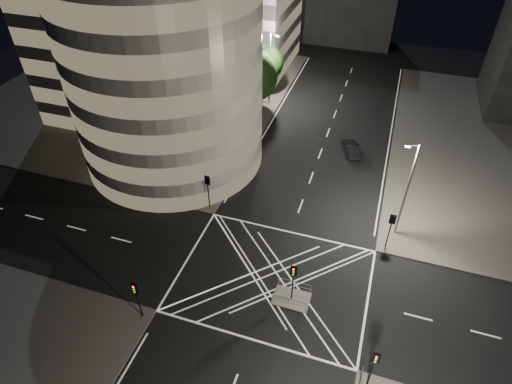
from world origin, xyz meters
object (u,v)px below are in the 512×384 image
(sedan, at_px, (352,149))
(street_lamp_left_far, at_px, (270,67))
(traffic_signal_fr, at_px, (391,225))
(central_island, at_px, (291,299))
(street_lamp_left_near, at_px, (220,135))
(traffic_signal_fl, at_px, (208,186))
(traffic_signal_nl, at_px, (136,294))
(traffic_signal_nr, at_px, (374,363))
(street_lamp_right_far, at_px, (407,189))
(traffic_signal_island, at_px, (293,276))

(sedan, bearing_deg, street_lamp_left_far, -53.46)
(traffic_signal_fr, bearing_deg, central_island, -129.33)
(central_island, height_order, street_lamp_left_near, street_lamp_left_near)
(traffic_signal_fl, distance_m, traffic_signal_nl, 13.60)
(traffic_signal_nr, bearing_deg, sedan, 100.70)
(street_lamp_left_far, bearing_deg, traffic_signal_nr, -63.64)
(street_lamp_left_near, xyz_separation_m, street_lamp_left_far, (0.00, 18.00, 0.00))
(traffic_signal_nl, relative_size, traffic_signal_nr, 1.00)
(central_island, xyz_separation_m, traffic_signal_fr, (6.80, 8.30, 2.84))
(street_lamp_right_far, bearing_deg, central_island, -125.30)
(street_lamp_right_far, xyz_separation_m, sedan, (-5.93, 12.25, -4.87))
(traffic_signal_nr, bearing_deg, central_island, 142.07)
(central_island, relative_size, street_lamp_left_near, 0.30)
(traffic_signal_nl, distance_m, traffic_signal_fr, 22.24)
(traffic_signal_fl, xyz_separation_m, traffic_signal_nl, (0.00, -13.60, 0.00))
(street_lamp_left_near, relative_size, street_lamp_left_far, 1.00)
(central_island, xyz_separation_m, traffic_signal_nl, (-10.80, -5.30, 2.84))
(traffic_signal_nr, bearing_deg, traffic_signal_fl, 142.31)
(traffic_signal_fl, bearing_deg, street_lamp_left_near, 96.97)
(traffic_signal_island, xyz_separation_m, street_lamp_left_near, (-11.44, 13.50, 2.63))
(street_lamp_left_far, bearing_deg, traffic_signal_fl, -88.43)
(traffic_signal_nr, relative_size, traffic_signal_island, 1.00)
(sedan, bearing_deg, traffic_signal_island, 66.85)
(sedan, bearing_deg, traffic_signal_fr, 90.77)
(traffic_signal_island, height_order, sedan, traffic_signal_island)
(central_island, height_order, traffic_signal_island, traffic_signal_island)
(central_island, xyz_separation_m, sedan, (1.50, 22.75, 0.60))
(traffic_signal_fr, distance_m, street_lamp_left_far, 29.63)
(traffic_signal_nl, bearing_deg, street_lamp_left_near, 91.94)
(traffic_signal_island, bearing_deg, sedan, 86.22)
(central_island, relative_size, traffic_signal_fl, 0.75)
(traffic_signal_fr, xyz_separation_m, traffic_signal_island, (-6.80, -8.30, 0.00))
(traffic_signal_nl, xyz_separation_m, street_lamp_right_far, (18.24, 15.80, 2.63))
(sedan, bearing_deg, street_lamp_left_near, 16.18)
(street_lamp_left_near, xyz_separation_m, sedan, (12.94, 9.25, -4.87))
(traffic_signal_nl, height_order, sedan, traffic_signal_nl)
(sedan, bearing_deg, traffic_signal_nl, 46.94)
(traffic_signal_nr, relative_size, street_lamp_left_near, 0.40)
(traffic_signal_fr, xyz_separation_m, street_lamp_right_far, (0.64, 2.20, 2.63))
(street_lamp_left_far, xyz_separation_m, sedan, (12.94, -8.75, -4.87))
(central_island, height_order, traffic_signal_nr, traffic_signal_nr)
(traffic_signal_nl, xyz_separation_m, street_lamp_left_far, (-0.64, 36.80, 2.63))
(traffic_signal_nl, bearing_deg, traffic_signal_fr, 37.69)
(traffic_signal_fl, height_order, traffic_signal_fr, same)
(traffic_signal_nr, relative_size, sedan, 0.98)
(central_island, height_order, traffic_signal_fl, traffic_signal_fl)
(traffic_signal_nr, xyz_separation_m, street_lamp_right_far, (0.64, 15.80, 2.63))
(traffic_signal_fr, xyz_separation_m, traffic_signal_nr, (0.00, -13.60, 0.00))
(central_island, relative_size, street_lamp_right_far, 0.30)
(traffic_signal_fl, relative_size, traffic_signal_fr, 1.00)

